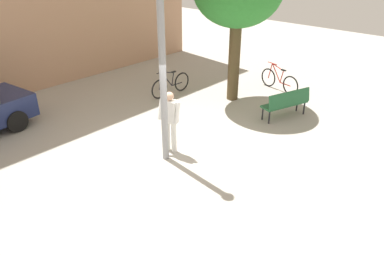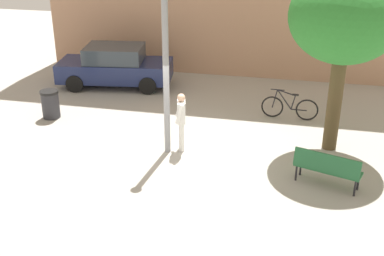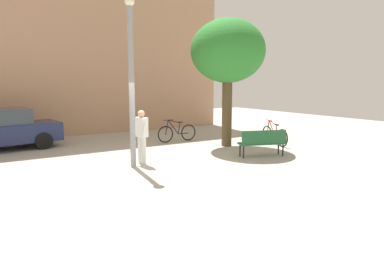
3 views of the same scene
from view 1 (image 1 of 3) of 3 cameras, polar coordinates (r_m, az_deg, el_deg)
ground_plane at (r=9.64m, az=-1.58°, el=-3.78°), size 36.00×36.00×0.00m
lamppost at (r=8.32m, az=-4.73°, el=11.20°), size 0.28×0.28×4.90m
person_by_lamppost at (r=9.27m, az=-3.49°, el=1.60°), size 0.38×0.63×1.67m
park_bench at (r=11.68m, az=14.70°, el=3.99°), size 1.67×0.95×0.92m
bicycle_red at (r=14.04m, az=13.54°, el=7.28°), size 0.43×1.78×0.97m
bicycle_black at (r=13.26m, az=-3.39°, el=6.84°), size 1.81×0.11×0.97m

